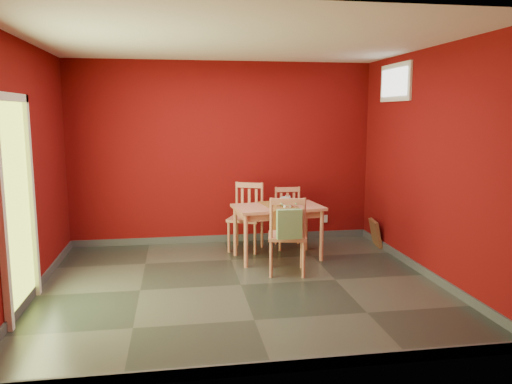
{
  "coord_description": "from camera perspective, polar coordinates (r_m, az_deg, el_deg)",
  "views": [
    {
      "loc": [
        -0.7,
        -5.43,
        1.94
      ],
      "look_at": [
        0.25,
        0.45,
        1.0
      ],
      "focal_mm": 35.0,
      "sensor_mm": 36.0,
      "label": 1
    }
  ],
  "objects": [
    {
      "name": "picture_frame",
      "position": [
        7.6,
        13.48,
        -4.57
      ],
      "size": [
        0.18,
        0.4,
        0.39
      ],
      "color": "brown",
      "rests_on": "ground"
    },
    {
      "name": "tote_bag",
      "position": [
        5.8,
        3.81,
        -3.66
      ],
      "size": [
        0.29,
        0.18,
        0.41
      ],
      "color": "#6F945F",
      "rests_on": "chair_near"
    },
    {
      "name": "ground",
      "position": [
        5.8,
        -1.76,
        -10.55
      ],
      "size": [
        4.5,
        4.5,
        0.0
      ],
      "primitive_type": "plane",
      "color": "#2D342D",
      "rests_on": "ground"
    },
    {
      "name": "room_shell",
      "position": [
        5.79,
        -1.76,
        -10.09
      ],
      "size": [
        4.5,
        4.5,
        4.5
      ],
      "color": "#630A0A",
      "rests_on": "ground"
    },
    {
      "name": "chair_near",
      "position": [
        6.06,
        3.58,
        -4.86
      ],
      "size": [
        0.53,
        0.53,
        0.96
      ],
      "color": "tan",
      "rests_on": "ground"
    },
    {
      "name": "chair_far_left",
      "position": [
        7.15,
        -1.09,
        -2.74
      ],
      "size": [
        0.59,
        0.59,
        0.96
      ],
      "color": "tan",
      "rests_on": "ground"
    },
    {
      "name": "table_runner",
      "position": [
        6.55,
        2.72,
        -2.25
      ],
      "size": [
        0.42,
        0.74,
        0.36
      ],
      "color": "brown",
      "rests_on": "dining_table"
    },
    {
      "name": "doorway",
      "position": [
        5.32,
        -25.77,
        -0.75
      ],
      "size": [
        0.06,
        1.01,
        2.13
      ],
      "color": "#B7D838",
      "rests_on": "ground"
    },
    {
      "name": "cat",
      "position": [
        6.61,
        3.34,
        -0.87
      ],
      "size": [
        0.2,
        0.37,
        0.18
      ],
      "primitive_type": null,
      "rotation": [
        0.0,
        0.0,
        -0.02
      ],
      "color": "slate",
      "rests_on": "table_runner"
    },
    {
      "name": "dining_table",
      "position": [
        6.67,
        2.51,
        -2.35
      ],
      "size": [
        1.23,
        0.81,
        0.72
      ],
      "color": "tan",
      "rests_on": "ground"
    },
    {
      "name": "chair_far_right",
      "position": [
        7.32,
        3.8,
        -2.85
      ],
      "size": [
        0.42,
        0.42,
        0.87
      ],
      "color": "tan",
      "rests_on": "ground"
    },
    {
      "name": "window",
      "position": [
        7.07,
        15.62,
        11.97
      ],
      "size": [
        0.05,
        0.9,
        0.5
      ],
      "color": "white",
      "rests_on": "room_shell"
    },
    {
      "name": "outlet_plate",
      "position": [
        7.93,
        7.89,
        -3.04
      ],
      "size": [
        0.08,
        0.02,
        0.12
      ],
      "primitive_type": "cube",
      "color": "silver",
      "rests_on": "room_shell"
    }
  ]
}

